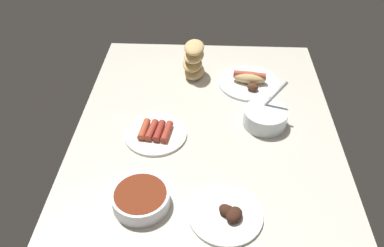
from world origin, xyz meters
The scene contains 7 objects.
ground_plane centered at (0.00, 0.00, -1.50)cm, with size 120.00×90.00×3.00cm, color beige.
bread_stack centered at (35.22, 5.72, 7.20)cm, with size 13.41×9.79×14.40cm.
plate_sausages centered at (-2.67, 17.02, 1.04)cm, with size 21.19×21.19×3.39cm.
plate_grilled_meat centered at (-34.88, -6.37, 0.91)cm, with size 20.70×20.70×3.93cm.
bowl_coleslaw centered at (4.99, -20.39, 3.32)cm, with size 15.17×15.17×15.94cm.
bowl_chili centered at (-31.91, 17.61, 2.62)cm, with size 16.30×16.30×4.77cm.
plate_hotdog_assembled centered at (29.34, -16.56, 1.75)cm, with size 24.24×24.24×5.61cm.
Camera 1 is at (-101.63, 0.06, 89.73)cm, focal length 36.90 mm.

